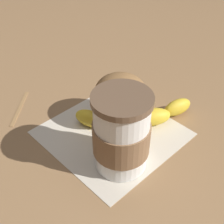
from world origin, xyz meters
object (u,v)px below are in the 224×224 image
object	(u,v)px
coffee_cup	(121,134)
muffin	(120,98)
banana	(136,116)
sugar_packet	(137,90)

from	to	relation	value
coffee_cup	muffin	world-z (taller)	coffee_cup
coffee_cup	banana	distance (m)	0.11
muffin	sugar_packet	xyz separation A→B (m)	(0.02, -0.10, -0.05)
coffee_cup	muffin	size ratio (longest dim) A/B	1.37
muffin	banana	xyz separation A→B (m)	(-0.03, -0.01, -0.04)
muffin	sugar_packet	distance (m)	0.12
sugar_packet	coffee_cup	bearing A→B (deg)	113.92
muffin	banana	size ratio (longest dim) A/B	0.56
sugar_packet	muffin	bearing A→B (deg)	103.60
coffee_cup	sugar_packet	distance (m)	0.22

